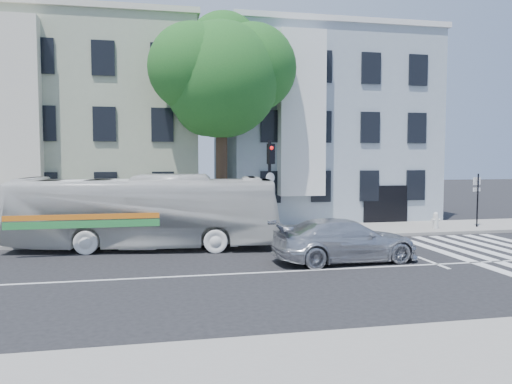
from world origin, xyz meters
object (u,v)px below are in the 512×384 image
object	(u,v)px
traffic_signal	(270,175)
fire_hydrant	(436,220)
bus	(146,212)
sedan	(345,240)

from	to	relation	value
traffic_signal	fire_hydrant	xyz separation A→B (m)	(8.78, 0.49, -2.37)
traffic_signal	bus	bearing A→B (deg)	171.52
sedan	fire_hydrant	size ratio (longest dim) A/B	6.34
sedan	fire_hydrant	xyz separation A→B (m)	(7.29, 6.01, -0.20)
traffic_signal	fire_hydrant	distance (m)	9.11
bus	fire_hydrant	xyz separation A→B (m)	(14.39, 1.94, -0.95)
bus	sedan	distance (m)	8.22
fire_hydrant	traffic_signal	bearing A→B (deg)	-176.82
sedan	traffic_signal	bearing A→B (deg)	11.21
bus	fire_hydrant	bearing A→B (deg)	-74.30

